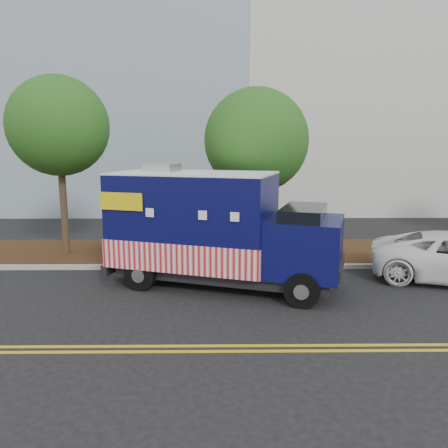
{
  "coord_description": "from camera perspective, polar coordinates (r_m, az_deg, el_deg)",
  "views": [
    {
      "loc": [
        0.31,
        -13.0,
        4.14
      ],
      "look_at": [
        0.45,
        0.6,
        1.7
      ],
      "focal_mm": 35.0,
      "sensor_mm": 36.0,
      "label": 1
    }
  ],
  "objects": [
    {
      "name": "food_truck",
      "position": [
        12.97,
        -1.48,
        -0.96
      ],
      "size": [
        7.26,
        4.47,
        3.61
      ],
      "rotation": [
        0.0,
        0.0,
        -0.32
      ],
      "color": "black",
      "rests_on": "ground"
    },
    {
      "name": "centerline_far",
      "position": [
        9.27,
        -2.55,
        -16.3
      ],
      "size": [
        120.0,
        0.1,
        0.01
      ],
      "primitive_type": "cube",
      "color": "gold",
      "rests_on": "ground"
    },
    {
      "name": "tree_b",
      "position": [
        16.05,
        4.23,
        10.79
      ],
      "size": [
        3.76,
        3.76,
        6.21
      ],
      "color": "#38281C",
      "rests_on": "ground"
    },
    {
      "name": "sign_post",
      "position": [
        15.32,
        -14.54,
        -1.22
      ],
      "size": [
        0.06,
        0.06,
        2.4
      ],
      "primitive_type": "cube",
      "color": "#473828",
      "rests_on": "ground"
    },
    {
      "name": "tree_a",
      "position": [
        17.23,
        -20.8,
        11.82
      ],
      "size": [
        3.61,
        3.61,
        6.65
      ],
      "color": "#38281C",
      "rests_on": "ground"
    },
    {
      "name": "mulch_strip",
      "position": [
        16.99,
        -1.64,
        -3.67
      ],
      "size": [
        120.0,
        4.0,
        0.15
      ],
      "primitive_type": "cube",
      "color": "#311D0D",
      "rests_on": "ground"
    },
    {
      "name": "centerline_near",
      "position": [
        9.5,
        -2.5,
        -15.62
      ],
      "size": [
        120.0,
        0.1,
        0.01
      ],
      "primitive_type": "cube",
      "color": "gold",
      "rests_on": "ground"
    },
    {
      "name": "curb",
      "position": [
        14.96,
        -1.78,
        -5.6
      ],
      "size": [
        120.0,
        0.18,
        0.15
      ],
      "primitive_type": "cube",
      "color": "#9E9E99",
      "rests_on": "ground"
    },
    {
      "name": "ground",
      "position": [
        13.64,
        -1.89,
        -7.49
      ],
      "size": [
        120.0,
        120.0,
        0.0
      ],
      "primitive_type": "plane",
      "color": "black",
      "rests_on": "ground"
    }
  ]
}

